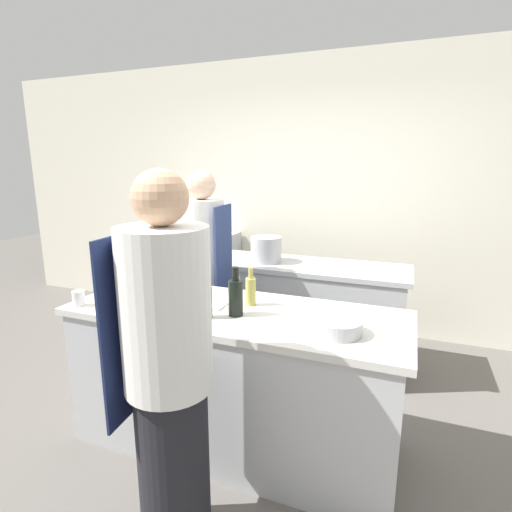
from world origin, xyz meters
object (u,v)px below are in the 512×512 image
object	(u,v)px
chef_at_prep_near	(168,372)
cup	(79,298)
bowl_mixing_large	(337,326)
chef_at_stove	(204,277)
oven_range	(196,278)
bowl_prep_small	(140,288)
bottle_sauce	(251,290)
bottle_water	(174,280)
bottle_wine	(132,298)
bottle_cooking_oil	(236,296)
bottle_olive_oil	(169,306)
stockpot	(266,249)
bottle_vinegar	(206,301)

from	to	relation	value
chef_at_prep_near	cup	size ratio (longest dim) A/B	18.29
cup	bowl_mixing_large	bearing A→B (deg)	5.89
chef_at_stove	oven_range	bearing A→B (deg)	-150.58
bowl_prep_small	bottle_sauce	bearing A→B (deg)	4.24
bottle_water	chef_at_stove	bearing A→B (deg)	96.33
bowl_prep_small	cup	size ratio (longest dim) A/B	2.92
chef_at_prep_near	bowl_mixing_large	world-z (taller)	chef_at_prep_near
bowl_prep_small	bottle_water	bearing A→B (deg)	26.90
bowl_mixing_large	bowl_prep_small	size ratio (longest dim) A/B	0.92
bottle_wine	bowl_mixing_large	world-z (taller)	bottle_wine
chef_at_prep_near	chef_at_stove	xyz separation A→B (m)	(-0.58, 1.38, -0.00)
bottle_cooking_oil	bottle_sauce	xyz separation A→B (m)	(0.02, 0.19, -0.02)
bottle_olive_oil	bottle_wine	world-z (taller)	bottle_wine
oven_range	cup	distance (m)	2.09
stockpot	bottle_water	bearing A→B (deg)	-104.80
bottle_wine	chef_at_prep_near	bearing A→B (deg)	-40.47
chef_at_stove	bottle_sauce	distance (m)	0.85
bottle_olive_oil	bowl_prep_small	world-z (taller)	bottle_olive_oil
chef_at_prep_near	chef_at_stove	bearing A→B (deg)	17.53
chef_at_stove	stockpot	bearing A→B (deg)	144.13
chef_at_prep_near	bottle_vinegar	distance (m)	0.56
bottle_olive_oil	bottle_cooking_oil	world-z (taller)	bottle_cooking_oil
bottle_water	chef_at_prep_near	bearing A→B (deg)	-58.97
stockpot	bottle_olive_oil	bearing A→B (deg)	-91.10
chef_at_stove	bottle_olive_oil	distance (m)	1.00
bowl_prep_small	cup	bearing A→B (deg)	-120.70
bottle_vinegar	bottle_wine	bearing A→B (deg)	-171.24
oven_range	cup	world-z (taller)	oven_range
bottle_vinegar	bowl_prep_small	world-z (taller)	bottle_vinegar
bottle_vinegar	bowl_prep_small	bearing A→B (deg)	159.98
bottle_cooking_oil	bottle_sauce	size ratio (longest dim) A/B	1.20
oven_range	bowl_mixing_large	bearing A→B (deg)	-44.53
bottle_water	stockpot	bearing A→B (deg)	75.20
bottle_water	bowl_prep_small	world-z (taller)	bottle_water
bottle_sauce	bottle_olive_oil	bearing A→B (deg)	-129.42
chef_at_prep_near	bottle_wine	bearing A→B (deg)	44.37
chef_at_stove	bowl_mixing_large	bearing A→B (deg)	52.80
bottle_vinegar	bottle_water	bearing A→B (deg)	142.09
chef_at_prep_near	bottle_water	bearing A→B (deg)	25.87
bottle_water	bottle_vinegar	bearing A→B (deg)	-37.91
chef_at_prep_near	bottle_sauce	distance (m)	0.83
oven_range	cup	size ratio (longest dim) A/B	10.53
oven_range	chef_at_prep_near	size ratio (longest dim) A/B	0.58
bowl_prep_small	chef_at_stove	bearing A→B (deg)	77.03
bowl_mixing_large	bottle_sauce	bearing A→B (deg)	157.75
chef_at_prep_near	bottle_wine	distance (m)	0.73
stockpot	bottle_wine	bearing A→B (deg)	-101.99
oven_range	bottle_olive_oil	bearing A→B (deg)	-63.66
oven_range	chef_at_stove	bearing A→B (deg)	-56.92
bottle_cooking_oil	bowl_prep_small	world-z (taller)	bottle_cooking_oil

